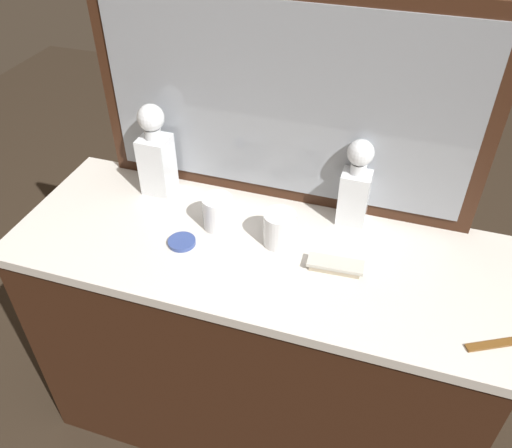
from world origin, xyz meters
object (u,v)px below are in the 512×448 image
at_px(crystal_decanter_right, 156,158).
at_px(crystal_tumbler_right, 279,230).
at_px(porcelain_dish, 182,242).
at_px(crystal_tumbler_far_right, 218,213).
at_px(silver_brush_right, 335,265).
at_px(crystal_decanter_far_right, 355,190).
at_px(tortoiseshell_comb, 493,344).

height_order(crystal_decanter_right, crystal_tumbler_right, crystal_decanter_right).
bearing_deg(porcelain_dish, crystal_tumbler_far_right, 56.62).
height_order(crystal_tumbler_far_right, silver_brush_right, crystal_tumbler_far_right).
xyz_separation_m(crystal_decanter_far_right, silver_brush_right, (-0.00, -0.22, -0.09)).
distance_m(crystal_tumbler_right, crystal_tumbler_far_right, 0.19).
distance_m(crystal_decanter_far_right, crystal_decanter_right, 0.60).
relative_size(crystal_decanter_far_right, tortoiseshell_comb, 2.16).
xyz_separation_m(crystal_tumbler_right, porcelain_dish, (-0.25, -0.09, -0.04)).
bearing_deg(crystal_decanter_right, crystal_decanter_far_right, 3.41).
bearing_deg(crystal_decanter_right, tortoiseshell_comb, -18.07).
relative_size(crystal_decanter_far_right, silver_brush_right, 1.77).
height_order(crystal_tumbler_far_right, tortoiseshell_comb, crystal_tumbler_far_right).
distance_m(crystal_decanter_right, silver_brush_right, 0.63).
distance_m(crystal_decanter_far_right, silver_brush_right, 0.24).
relative_size(crystal_decanter_right, porcelain_dish, 3.77).
relative_size(crystal_tumbler_far_right, porcelain_dish, 1.27).
xyz_separation_m(crystal_tumbler_right, silver_brush_right, (0.17, -0.06, -0.03)).
bearing_deg(crystal_decanter_far_right, crystal_tumbler_right, -136.30).
height_order(crystal_decanter_right, porcelain_dish, crystal_decanter_right).
relative_size(crystal_tumbler_far_right, tortoiseshell_comb, 0.80).
bearing_deg(crystal_decanter_far_right, crystal_decanter_right, -176.59).
height_order(crystal_decanter_far_right, crystal_tumbler_right, crystal_decanter_far_right).
relative_size(porcelain_dish, tortoiseshell_comb, 0.63).
height_order(porcelain_dish, tortoiseshell_comb, porcelain_dish).
bearing_deg(crystal_decanter_far_right, crystal_tumbler_far_right, -157.52).
distance_m(crystal_decanter_right, porcelain_dish, 0.30).
bearing_deg(crystal_decanter_far_right, porcelain_dish, -149.39).
bearing_deg(crystal_decanter_far_right, tortoiseshell_comb, -42.88).
xyz_separation_m(crystal_tumbler_far_right, porcelain_dish, (-0.07, -0.10, -0.04)).
bearing_deg(silver_brush_right, porcelain_dish, -175.85).
relative_size(crystal_tumbler_far_right, silver_brush_right, 0.66).
xyz_separation_m(crystal_decanter_right, porcelain_dish, (0.17, -0.22, -0.11)).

